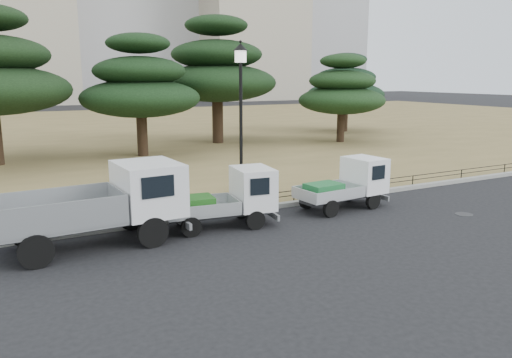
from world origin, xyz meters
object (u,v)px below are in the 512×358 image
truck_large (102,202)px  truck_kei_front (228,198)px  street_lamp (241,98)px  truck_kei_rear (347,184)px

truck_large → truck_kei_front: bearing=-3.7°
street_lamp → truck_kei_front: bearing=-129.0°
truck_kei_rear → street_lamp: 4.93m
truck_large → truck_kei_rear: (8.67, 0.05, -0.36)m
truck_large → truck_kei_rear: truck_large is taller
truck_kei_rear → street_lamp: street_lamp is taller
truck_large → truck_kei_front: size_ratio=1.45×
truck_large → street_lamp: 5.97m
truck_kei_rear → street_lamp: bearing=153.1°
truck_large → street_lamp: (5.10, 1.49, 2.72)m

